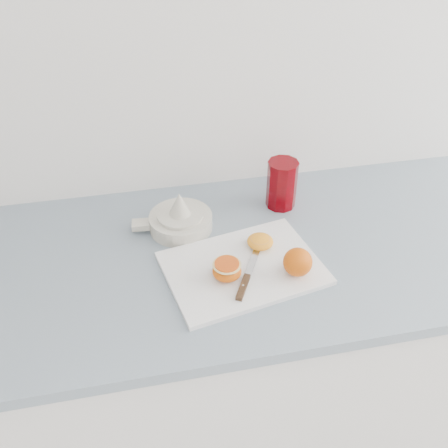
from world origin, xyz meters
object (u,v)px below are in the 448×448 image
Objects in this scene: counter at (228,363)px; citrus_juicer at (180,219)px; half_orange at (227,270)px; cutting_board at (243,268)px; red_tumbler at (282,186)px.

counter is 12.90× the size of citrus_juicer.
citrus_juicer is at bearing 110.27° from half_orange.
half_orange is at bearing -69.73° from citrus_juicer.
half_orange is at bearing -105.17° from counter.
half_orange is (-0.04, -0.03, 0.03)m from cutting_board.
cutting_board is 2.62× the size of red_tumbler.
red_tumbler is at bearing 41.84° from counter.
cutting_board is 0.29m from red_tumbler.
counter is 0.50m from citrus_juicer.
half_orange is 0.22m from citrus_juicer.
cutting_board is 0.22m from citrus_juicer.
red_tumbler is (0.17, 0.16, 0.50)m from counter.
red_tumbler reaches higher than citrus_juicer.
citrus_juicer is at bearing 134.28° from counter.
red_tumbler is at bearing 9.83° from citrus_juicer.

